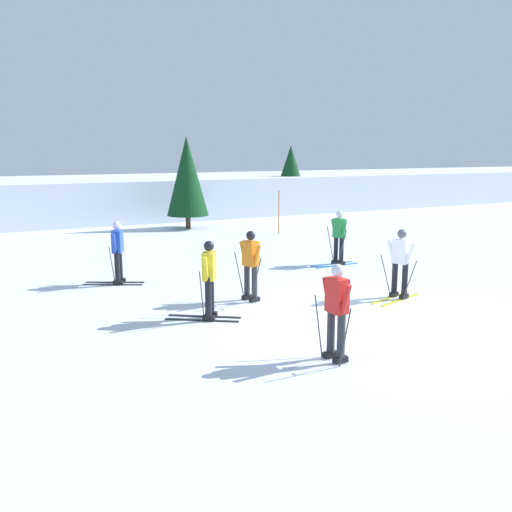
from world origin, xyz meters
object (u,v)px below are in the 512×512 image
Objects in this scene: skier_green at (339,236)px; trail_marker_pole at (279,212)px; skier_red at (336,310)px; conifer_far_centre at (187,176)px; skier_orange at (250,264)px; skier_white at (400,262)px; conifer_far_right at (291,175)px; skier_blue at (117,251)px; skier_yellow at (209,278)px.

skier_green is 0.91× the size of trail_marker_pole.
conifer_far_centre is (3.19, 16.60, 1.49)m from skier_red.
conifer_far_centre is (2.84, 12.52, 1.49)m from skier_orange.
skier_white is 13.98m from conifer_far_centre.
conifer_far_right is at bearing 68.17° from skier_white.
conifer_far_right is at bearing 65.95° from skier_green.
trail_marker_pole is at bearing 77.22° from skier_white.
skier_red is (-4.71, -6.70, -0.00)m from skier_green.
skier_white is 0.91× the size of trail_marker_pole.
skier_green is 0.45× the size of conifer_far_right.
skier_orange and skier_red have the same top height.
conifer_far_right is (10.49, 16.37, 1.25)m from skier_orange.
conifer_far_right is (12.94, 13.21, 1.25)m from skier_blue.
conifer_far_right reaches higher than skier_orange.
skier_yellow is 21.00m from conifer_far_right.
skier_green is 1.00× the size of skier_red.
skier_red is 16.97m from conifer_far_centre.
skier_orange is 0.41× the size of conifer_far_centre.
skier_orange is at bearing -52.18° from skier_blue.
trail_marker_pole is at bearing 54.39° from skier_yellow.
trail_marker_pole reaches higher than skier_orange.
trail_marker_pole is (5.77, 9.13, 0.02)m from skier_orange.
skier_blue is 0.91× the size of trail_marker_pole.
skier_red is at bearing -117.93° from conifer_far_right.
skier_orange is at bearing 85.09° from skier_red.
skier_blue and skier_orange have the same top height.
skier_green is (6.81, -0.53, 0.00)m from skier_blue.
skier_white is 1.00× the size of skier_yellow.
skier_white is 19.15m from conifer_far_right.
conifer_far_right is (4.72, 7.24, 1.23)m from trail_marker_pole.
conifer_far_centre reaches higher than skier_red.
skier_blue is 1.00× the size of skier_orange.
conifer_far_centre is at bearing 72.42° from skier_yellow.
skier_green is at bearing -81.29° from conifer_far_centre.
conifer_far_right is (6.14, 13.75, 1.25)m from skier_green.
conifer_far_centre is at bearing 130.83° from trail_marker_pole.
skier_orange is (1.41, 0.89, -0.00)m from skier_yellow.
skier_blue is 10.16m from trail_marker_pole.
trail_marker_pole reaches higher than skier_red.
skier_red is at bearing -125.07° from skier_green.
skier_white is 0.45× the size of conifer_far_right.
skier_blue is at bearing 104.44° from skier_yellow.
skier_green is at bearing -4.49° from skier_blue.
trail_marker_pole is 0.49× the size of conifer_far_right.
skier_yellow is 12.33m from trail_marker_pole.
skier_yellow is at bearing 108.36° from skier_red.
conifer_far_right reaches higher than skier_red.
skier_yellow is at bearing -148.65° from skier_green.
trail_marker_pole is at bearing -123.13° from conifer_far_right.
skier_yellow is (1.04, -4.05, 0.00)m from skier_blue.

